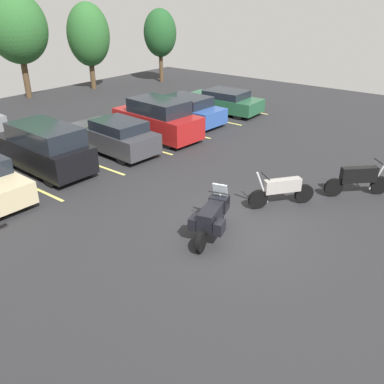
# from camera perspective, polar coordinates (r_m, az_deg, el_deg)

# --- Properties ---
(ground) EXTENTS (44.00, 44.00, 0.10)m
(ground) POSITION_cam_1_polar(r_m,az_deg,el_deg) (12.38, 5.91, -5.69)
(ground) COLOR #262628
(motorcycle_touring) EXTENTS (2.17, 1.14, 1.41)m
(motorcycle_touring) POSITION_cam_1_polar(r_m,az_deg,el_deg) (11.77, 2.84, -3.30)
(motorcycle_touring) COLOR black
(motorcycle_touring) RESTS_ON ground
(motorcycle_second) EXTENTS (1.73, 1.76, 1.31)m
(motorcycle_second) POSITION_cam_1_polar(r_m,az_deg,el_deg) (15.33, 22.14, 1.73)
(motorcycle_second) COLOR black
(motorcycle_second) RESTS_ON ground
(motorcycle_third) EXTENTS (1.93, 1.49, 1.31)m
(motorcycle_third) POSITION_cam_1_polar(r_m,az_deg,el_deg) (13.82, 12.34, 0.30)
(motorcycle_third) COLOR black
(motorcycle_third) RESTS_ON ground
(parking_stripes) EXTENTS (25.96, 5.05, 0.01)m
(parking_stripes) POSITION_cam_1_polar(r_m,az_deg,el_deg) (17.36, -18.53, 2.83)
(parking_stripes) COLOR #EAE066
(parking_stripes) RESTS_ON ground
(car_black) EXTENTS (1.95, 4.58, 1.91)m
(car_black) POSITION_cam_1_polar(r_m,az_deg,el_deg) (17.16, -19.84, 5.80)
(car_black) COLOR black
(car_black) RESTS_ON ground
(car_charcoal) EXTENTS (2.04, 4.43, 1.51)m
(car_charcoal) POSITION_cam_1_polar(r_m,az_deg,el_deg) (18.56, -10.69, 7.67)
(car_charcoal) COLOR #38383D
(car_charcoal) RESTS_ON ground
(car_red) EXTENTS (2.22, 4.70, 1.90)m
(car_red) POSITION_cam_1_polar(r_m,az_deg,el_deg) (20.25, -4.82, 10.06)
(car_red) COLOR maroon
(car_red) RESTS_ON ground
(car_blue) EXTENTS (2.09, 4.80, 1.48)m
(car_blue) POSITION_cam_1_polar(r_m,az_deg,el_deg) (22.78, -1.14, 11.39)
(car_blue) COLOR #2D519E
(car_blue) RESTS_ON ground
(car_green) EXTENTS (2.09, 4.68, 1.33)m
(car_green) POSITION_cam_1_polar(r_m,az_deg,el_deg) (24.97, 4.38, 12.49)
(car_green) COLOR #235638
(car_green) RESTS_ON ground
(tree_center_right) EXTENTS (2.52, 2.52, 5.46)m
(tree_center_right) POSITION_cam_1_polar(r_m,az_deg,el_deg) (33.98, -4.46, 21.14)
(tree_center_right) COLOR #4C3823
(tree_center_right) RESTS_ON ground
(tree_far_right) EXTENTS (3.75, 3.75, 6.64)m
(tree_far_right) POSITION_cam_1_polar(r_m,az_deg,el_deg) (30.26, -23.09, 20.17)
(tree_far_right) COLOR #4C3823
(tree_far_right) RESTS_ON ground
(tree_center) EXTENTS (3.00, 3.00, 5.96)m
(tree_center) POSITION_cam_1_polar(r_m,az_deg,el_deg) (32.09, -14.20, 20.41)
(tree_center) COLOR #4C3823
(tree_center) RESTS_ON ground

